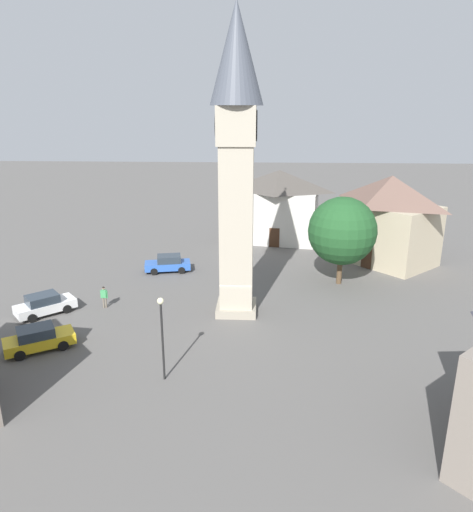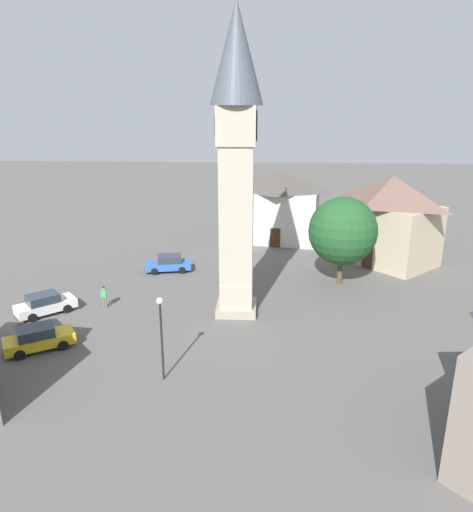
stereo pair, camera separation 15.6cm
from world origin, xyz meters
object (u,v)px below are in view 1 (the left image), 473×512
Objects in this scene: pedestrian at (104,295)px; building_shop_left at (279,206)px; car_blue_kerb at (168,264)px; tree at (342,231)px; car_red_corner at (45,304)px; lamp_post at (162,325)px; car_silver_kerb at (39,339)px; clock_tower at (236,141)px; building_hall_far at (388,219)px.

pedestrian is 23.80m from building_shop_left.
tree is at bearing -98.51° from car_blue_kerb.
building_shop_left reaches higher than car_red_corner.
lamp_post is at bearing 166.03° from building_shop_left.
building_shop_left is at bearing -31.01° from car_silver_kerb.
building_shop_left is 29.61m from lamp_post.
tree is 0.78× the size of building_shop_left.
car_blue_kerb is at bearing 81.49° from tree.
lamp_post is at bearing -108.89° from car_silver_kerb.
lamp_post is (-9.22, 3.51, -9.02)m from clock_tower.
clock_tower is 4.78× the size of car_silver_kerb.
car_blue_kerb is 15.44m from building_shop_left.
car_blue_kerb and car_silver_kerb have the same top height.
pedestrian is 0.23× the size of tree.
car_silver_kerb is at bearing 118.09° from clock_tower.
car_silver_kerb is 2.60× the size of pedestrian.
clock_tower reaches higher than pedestrian.
tree is at bearing -71.61° from pedestrian.
tree is at bearing -37.61° from lamp_post.
tree is 14.08m from building_shop_left.
building_shop_left is (19.50, -3.64, -8.22)m from clock_tower.
car_red_corner is 27.30m from building_shop_left.
building_shop_left is at bearing -43.44° from car_blue_kerb.
lamp_post is (-2.87, -8.40, 2.50)m from car_silver_kerb.
clock_tower is at bearing -141.77° from car_blue_kerb.
car_blue_kerb is 0.46× the size of building_shop_left.
car_blue_kerb is at bearing -19.13° from car_silver_kerb.
car_silver_kerb is 24.25m from tree.
clock_tower is at bearing 169.42° from building_shop_left.
car_blue_kerb is 1.00× the size of car_silver_kerb.
car_silver_kerb is at bearing 160.87° from car_blue_kerb.
clock_tower reaches higher than lamp_post.
clock_tower reaches higher than building_shop_left.
tree is 19.61m from lamp_post.
building_shop_left is (20.69, -17.49, 3.30)m from car_red_corner.
building_shop_left is at bearing -13.97° from lamp_post.
car_red_corner is 0.56× the size of tree.
pedestrian is 0.35× the size of lamp_post.
building_hall_far is (-7.04, -10.17, 0.22)m from building_shop_left.
pedestrian is (6.53, -1.99, 0.25)m from car_silver_kerb.
pedestrian reaches higher than car_red_corner.
lamp_post reaches higher than car_silver_kerb.
tree is at bearing -160.08° from building_shop_left.
tree reaches higher than car_blue_kerb.
building_shop_left reaches higher than car_silver_kerb.
car_red_corner is 0.40× the size of building_hall_far.
building_hall_far is 2.18× the size of lamp_post.
clock_tower is 13.37m from lamp_post.
clock_tower is 18.06m from car_red_corner.
lamp_post is (-21.68, 17.32, -1.02)m from building_hall_far.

